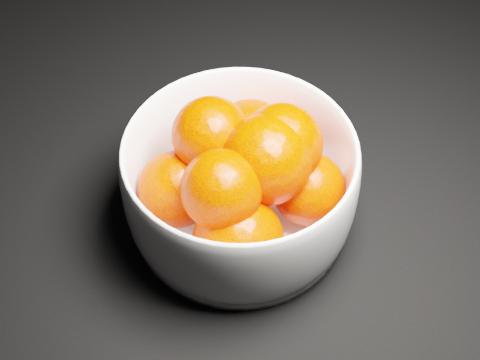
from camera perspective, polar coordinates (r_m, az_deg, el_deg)
bowl at (r=0.57m, az=0.00°, el=-0.32°), size 0.20×0.20×0.10m
orange_pile at (r=0.55m, az=0.44°, el=0.60°), size 0.16×0.16×0.11m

